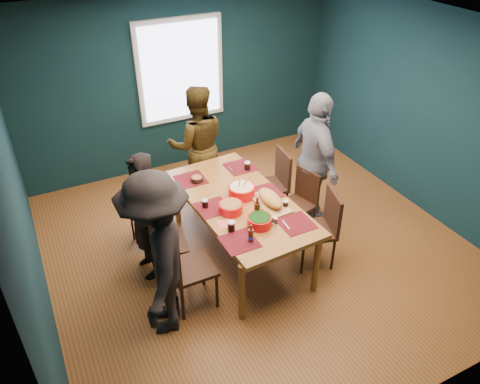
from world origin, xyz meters
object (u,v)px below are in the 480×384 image
object	(u,v)px
person_far_left	(144,218)
chair_right_far	(276,179)
person_back	(197,145)
bowl_dumpling	(242,191)
chair_left_far	(142,213)
bowl_herbs	(260,221)
chair_right_mid	(302,197)
chair_left_mid	(160,240)
chair_left_near	(183,264)
person_near_left	(158,256)
dining_table	(240,205)
bowl_salad	(231,207)
cutting_board	(270,200)
person_right	(315,161)
chair_right_near	(323,223)

from	to	relation	value
person_far_left	chair_right_far	bearing A→B (deg)	98.14
person_back	bowl_dumpling	size ratio (longest dim) A/B	5.37
chair_left_far	chair_right_far	size ratio (longest dim) A/B	0.85
bowl_herbs	chair_right_mid	bearing A→B (deg)	32.22
chair_right_far	chair_right_mid	bearing A→B (deg)	-68.01
chair_left_mid	person_far_left	size ratio (longest dim) A/B	0.58
chair_left_near	person_near_left	size ratio (longest dim) A/B	0.55
person_back	chair_left_far	bearing A→B (deg)	47.42
chair_right_far	bowl_dumpling	distance (m)	0.93
chair_left_near	person_far_left	size ratio (longest dim) A/B	0.65
dining_table	bowl_herbs	bearing A→B (deg)	-96.06
dining_table	bowl_dumpling	size ratio (longest dim) A/B	6.73
chair_left_far	person_far_left	xyz separation A→B (m)	(-0.10, -0.51, 0.30)
bowl_salad	bowl_dumpling	size ratio (longest dim) A/B	0.84
bowl_salad	bowl_herbs	bearing A→B (deg)	-65.65
chair_left_mid	bowl_herbs	xyz separation A→B (m)	(0.96, -0.56, 0.33)
dining_table	chair_left_mid	bearing A→B (deg)	174.84
chair_right_far	cutting_board	xyz separation A→B (m)	(-0.53, -0.77, 0.30)
person_back	person_right	bearing A→B (deg)	148.08
chair_left_mid	chair_right_near	bearing A→B (deg)	-10.07
person_near_left	person_far_left	bearing A→B (deg)	-165.85
dining_table	chair_left_mid	distance (m)	1.01
bowl_salad	bowl_dumpling	xyz separation A→B (m)	(0.26, 0.24, 0.01)
chair_left_near	person_back	size ratio (longest dim) A/B	0.59
chair_left_far	chair_right_mid	distance (m)	2.04
bowl_herbs	person_back	bearing A→B (deg)	88.00
person_far_left	person_right	distance (m)	2.30
chair_right_near	bowl_dumpling	size ratio (longest dim) A/B	3.04
chair_right_far	cutting_board	size ratio (longest dim) A/B	1.42
chair_left_near	person_back	xyz separation A→B (m)	(0.96, 1.90, 0.27)
chair_left_far	chair_right_near	xyz separation A→B (m)	(1.81, -1.27, 0.09)
chair_right_mid	bowl_salad	distance (m)	1.20
chair_right_far	cutting_board	bearing A→B (deg)	-117.97
dining_table	person_right	world-z (taller)	person_right
chair_right_mid	person_near_left	bearing A→B (deg)	-175.35
person_near_left	chair_right_far	bearing A→B (deg)	141.36
bowl_dumpling	person_near_left	bearing A→B (deg)	-150.25
chair_left_mid	chair_right_far	world-z (taller)	chair_right_far
chair_left_near	cutting_board	xyz separation A→B (m)	(1.19, 0.27, 0.28)
chair_right_far	chair_right_near	size ratio (longest dim) A/B	1.00
bowl_dumpling	chair_left_mid	bearing A→B (deg)	-177.87
chair_left_mid	person_right	xyz separation A→B (m)	(2.18, 0.17, 0.38)
dining_table	chair_left_mid	xyz separation A→B (m)	(-0.99, 0.04, -0.19)
bowl_herbs	chair_left_near	bearing A→B (deg)	178.70
dining_table	chair_right_far	xyz separation A→B (m)	(0.81, 0.53, -0.16)
chair_left_mid	chair_left_far	bearing A→B (deg)	99.76
bowl_salad	chair_right_mid	bearing A→B (deg)	11.91
chair_left_far	bowl_dumpling	distance (m)	1.30
chair_right_mid	bowl_herbs	world-z (taller)	bowl_herbs
person_back	bowl_salad	world-z (taller)	person_back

